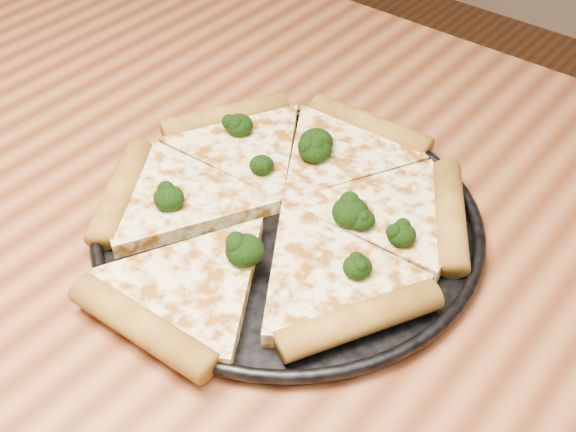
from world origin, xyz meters
The scene contains 4 objects.
dining_table centered at (0.00, 0.00, 0.66)m, with size 1.20×0.90×0.75m.
pizza_pan centered at (0.01, 0.04, 0.76)m, with size 0.35×0.35×0.02m.
pizza centered at (-0.01, 0.05, 0.77)m, with size 0.35×0.36×0.03m.
broccoli_florets centered at (0.00, 0.06, 0.78)m, with size 0.24×0.19×0.02m.
Camera 1 is at (0.31, -0.34, 1.20)m, focal length 46.23 mm.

